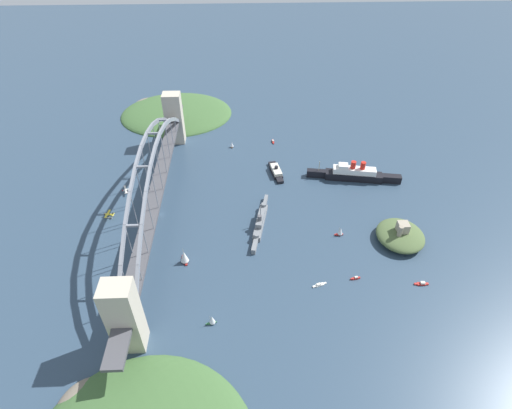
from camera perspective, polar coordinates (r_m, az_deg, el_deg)
ground_plane at (r=340.20m, az=-13.36°, el=-1.37°), size 1400.00×1400.00×0.00m
harbor_arch_bridge at (r=322.84m, az=-14.11°, el=2.41°), size 298.30×17.27×66.42m
headland_west_shore at (r=491.59m, az=-11.49°, el=12.64°), size 111.79×129.19×17.14m
ocean_liner at (r=377.41m, az=13.87°, el=4.25°), size 20.08×85.30×19.11m
naval_cruiser at (r=319.10m, az=0.62°, el=-2.48°), size 66.41×16.82×18.37m
harbor_ferry_steamer at (r=376.35m, az=2.89°, el=4.79°), size 34.43×12.45×8.15m
fort_island_mid_harbor at (r=324.58m, az=19.95°, el=-4.13°), size 38.68×36.27×18.19m
seaplane_taxiing_near_bridge at (r=348.85m, az=-20.31°, el=-1.40°), size 10.28×8.70×4.96m
seaplane_second_in_formation at (r=371.02m, az=-18.02°, el=1.95°), size 11.79×8.34×4.93m
small_boat_0 at (r=317.13m, az=11.97°, el=-3.77°), size 3.90×6.97×8.23m
small_boat_1 at (r=282.13m, az=9.04°, el=-11.28°), size 4.48×10.29×1.94m
small_boat_2 at (r=301.68m, az=22.64°, el=-10.40°), size 2.67×9.81×2.38m
small_boat_3 at (r=293.59m, az=-10.22°, el=-7.35°), size 10.46×7.52×12.52m
small_boat_4 at (r=415.60m, az=-3.46°, el=8.53°), size 6.26×3.47×6.32m
small_boat_5 at (r=425.10m, az=2.45°, el=9.00°), size 8.58×2.25×2.07m
small_boat_6 at (r=259.98m, az=-6.31°, el=-16.06°), size 4.56×6.95×8.00m
small_boat_7 at (r=290.76m, az=14.05°, el=-10.18°), size 2.31×7.14×2.19m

